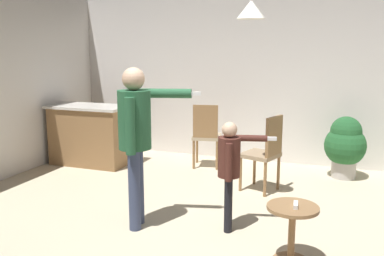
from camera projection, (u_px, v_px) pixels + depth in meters
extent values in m
plane|color=beige|center=(190.00, 239.00, 4.06)|extent=(7.68, 7.68, 0.00)
cube|color=silver|center=(258.00, 79.00, 6.77)|extent=(6.40, 0.10, 2.70)
cube|color=olive|center=(91.00, 136.00, 6.67)|extent=(1.20, 0.60, 0.91)
cube|color=beige|center=(89.00, 107.00, 6.59)|extent=(1.26, 0.66, 0.04)
cylinder|color=olive|center=(293.00, 208.00, 3.52)|extent=(0.44, 0.44, 0.03)
cylinder|color=olive|center=(292.00, 236.00, 3.57)|extent=(0.06, 0.06, 0.49)
cylinder|color=#384260|center=(138.00, 185.00, 4.38)|extent=(0.12, 0.12, 0.83)
cylinder|color=#384260|center=(134.00, 191.00, 4.21)|extent=(0.12, 0.12, 0.83)
cylinder|color=#265938|center=(134.00, 120.00, 4.16)|extent=(0.33, 0.33, 0.59)
sphere|color=#D8AD8C|center=(133.00, 79.00, 4.09)|extent=(0.23, 0.23, 0.23)
cylinder|color=#265938|center=(165.00, 93.00, 4.28)|extent=(0.56, 0.24, 0.10)
cube|color=white|center=(194.00, 94.00, 4.26)|extent=(0.13, 0.07, 0.04)
cylinder|color=#265938|center=(130.00, 126.00, 3.98)|extent=(0.10, 0.10, 0.56)
cylinder|color=black|center=(228.00, 201.00, 4.29)|extent=(0.08, 0.08, 0.57)
cylinder|color=black|center=(228.00, 205.00, 4.17)|extent=(0.08, 0.08, 0.57)
cylinder|color=#4C261E|center=(229.00, 157.00, 4.14)|extent=(0.22, 0.22, 0.40)
sphere|color=#D8AD8C|center=(230.00, 130.00, 4.09)|extent=(0.15, 0.15, 0.15)
cylinder|color=#4C261E|center=(248.00, 138.00, 4.22)|extent=(0.38, 0.16, 0.07)
cube|color=white|center=(270.00, 139.00, 4.20)|extent=(0.13, 0.07, 0.04)
cylinder|color=#4C261E|center=(229.00, 162.00, 4.02)|extent=(0.07, 0.07, 0.38)
cylinder|color=olive|center=(194.00, 155.00, 6.43)|extent=(0.04, 0.04, 0.45)
cylinder|color=olive|center=(217.00, 155.00, 6.37)|extent=(0.04, 0.04, 0.45)
cylinder|color=olive|center=(197.00, 149.00, 6.78)|extent=(0.04, 0.04, 0.45)
cylinder|color=olive|center=(219.00, 150.00, 6.72)|extent=(0.04, 0.04, 0.45)
cube|color=tan|center=(207.00, 137.00, 6.53)|extent=(0.49, 0.49, 0.05)
cube|color=olive|center=(205.00, 121.00, 6.29)|extent=(0.38, 0.11, 0.50)
cylinder|color=olive|center=(265.00, 179.00, 5.20)|extent=(0.04, 0.04, 0.45)
cylinder|color=olive|center=(278.00, 173.00, 5.47)|extent=(0.04, 0.04, 0.45)
cylinder|color=olive|center=(240.00, 174.00, 5.42)|extent=(0.04, 0.04, 0.45)
cylinder|color=olive|center=(254.00, 168.00, 5.69)|extent=(0.04, 0.04, 0.45)
cube|color=#997F60|center=(260.00, 155.00, 5.40)|extent=(0.53, 0.53, 0.05)
cube|color=olive|center=(274.00, 136.00, 5.23)|extent=(0.16, 0.37, 0.50)
cylinder|color=#B7B2AD|center=(344.00, 168.00, 6.00)|extent=(0.34, 0.34, 0.27)
sphere|color=#235B2D|center=(345.00, 146.00, 5.94)|extent=(0.58, 0.58, 0.58)
sphere|color=#235B2D|center=(346.00, 132.00, 5.90)|extent=(0.44, 0.44, 0.44)
cube|color=white|center=(296.00, 205.00, 3.49)|extent=(0.05, 0.13, 0.04)
cone|color=silver|center=(251.00, 9.00, 4.54)|extent=(0.32, 0.32, 0.20)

